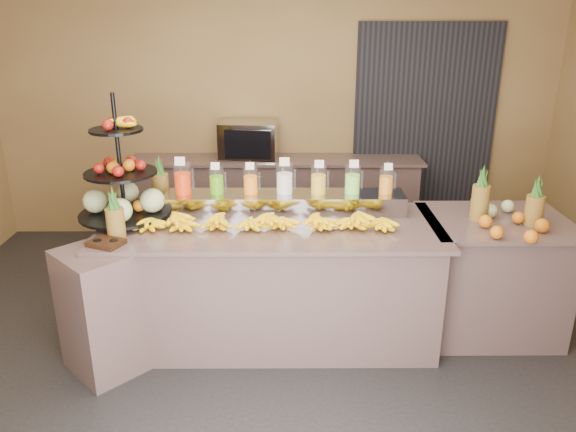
{
  "coord_description": "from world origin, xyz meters",
  "views": [
    {
      "loc": [
        0.11,
        -3.54,
        2.42
      ],
      "look_at": [
        0.12,
        0.3,
        1.0
      ],
      "focal_mm": 35.0,
      "sensor_mm": 36.0,
      "label": 1
    }
  ],
  "objects_px": {
    "pitcher_tray": "(285,203)",
    "oven_warmer": "(249,140)",
    "fruit_stand": "(129,190)",
    "right_fruit_pile": "(509,216)",
    "banana_heap": "(267,219)",
    "condiment_caddy": "(106,243)"
  },
  "relations": [
    {
      "from": "pitcher_tray",
      "to": "oven_warmer",
      "type": "distance_m",
      "value": 1.72
    },
    {
      "from": "pitcher_tray",
      "to": "banana_heap",
      "type": "relative_size",
      "value": 0.96
    },
    {
      "from": "banana_heap",
      "to": "pitcher_tray",
      "type": "bearing_deg",
      "value": 69.09
    },
    {
      "from": "condiment_caddy",
      "to": "right_fruit_pile",
      "type": "relative_size",
      "value": 0.44
    },
    {
      "from": "banana_heap",
      "to": "oven_warmer",
      "type": "bearing_deg",
      "value": 97.07
    },
    {
      "from": "fruit_stand",
      "to": "right_fruit_pile",
      "type": "relative_size",
      "value": 1.89
    },
    {
      "from": "pitcher_tray",
      "to": "condiment_caddy",
      "type": "bearing_deg",
      "value": -151.38
    },
    {
      "from": "right_fruit_pile",
      "to": "oven_warmer",
      "type": "xyz_separation_m",
      "value": [
        -1.99,
        2.01,
        0.11
      ]
    },
    {
      "from": "banana_heap",
      "to": "right_fruit_pile",
      "type": "xyz_separation_m",
      "value": [
        1.74,
        -0.01,
        0.02
      ]
    },
    {
      "from": "banana_heap",
      "to": "fruit_stand",
      "type": "xyz_separation_m",
      "value": [
        -1.02,
        0.16,
        0.17
      ]
    },
    {
      "from": "banana_heap",
      "to": "oven_warmer",
      "type": "height_order",
      "value": "oven_warmer"
    },
    {
      "from": "pitcher_tray",
      "to": "fruit_stand",
      "type": "xyz_separation_m",
      "value": [
        -1.15,
        -0.18,
        0.16
      ]
    },
    {
      "from": "oven_warmer",
      "to": "condiment_caddy",
      "type": "bearing_deg",
      "value": -104.41
    },
    {
      "from": "condiment_caddy",
      "to": "right_fruit_pile",
      "type": "height_order",
      "value": "right_fruit_pile"
    },
    {
      "from": "fruit_stand",
      "to": "right_fruit_pile",
      "type": "height_order",
      "value": "fruit_stand"
    },
    {
      "from": "pitcher_tray",
      "to": "condiment_caddy",
      "type": "relative_size",
      "value": 8.36
    },
    {
      "from": "fruit_stand",
      "to": "oven_warmer",
      "type": "xyz_separation_m",
      "value": [
        0.77,
        1.85,
        -0.04
      ]
    },
    {
      "from": "oven_warmer",
      "to": "banana_heap",
      "type": "bearing_deg",
      "value": -77.86
    },
    {
      "from": "right_fruit_pile",
      "to": "oven_warmer",
      "type": "relative_size",
      "value": 0.85
    },
    {
      "from": "pitcher_tray",
      "to": "right_fruit_pile",
      "type": "height_order",
      "value": "right_fruit_pile"
    },
    {
      "from": "condiment_caddy",
      "to": "oven_warmer",
      "type": "height_order",
      "value": "oven_warmer"
    },
    {
      "from": "right_fruit_pile",
      "to": "oven_warmer",
      "type": "bearing_deg",
      "value": 134.74
    }
  ]
}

